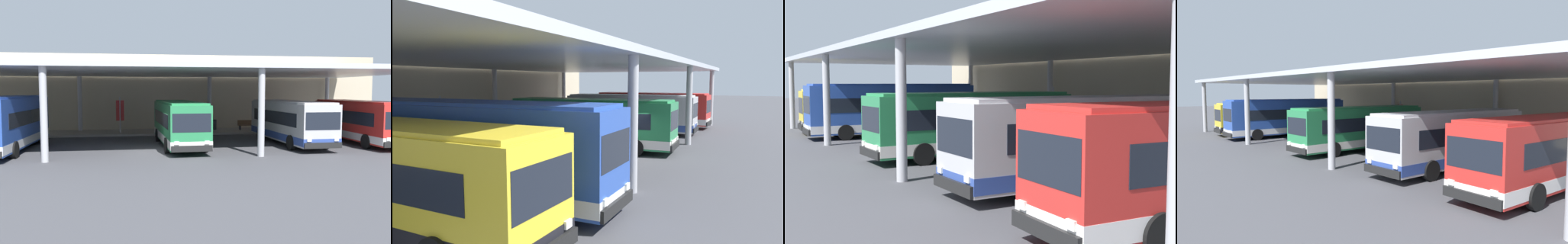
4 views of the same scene
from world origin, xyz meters
TOP-DOWN VIEW (x-y plane):
  - ground_plane at (0.00, 0.00)m, footprint 200.00×200.00m
  - platform_kerb at (0.00, 11.75)m, footprint 42.00×4.50m
  - station_building_facade at (0.00, 15.00)m, footprint 48.00×1.60m
  - canopy_shelter at (0.00, 5.50)m, footprint 40.00×17.00m
  - bus_nearest_bay at (-12.84, 2.42)m, footprint 3.13×10.65m
  - bus_second_bay at (-9.33, 2.56)m, footprint 2.86×11.37m
  - bus_middle_bay at (1.86, 2.79)m, footprint 2.94×10.60m
  - bus_far_bay at (10.12, 2.87)m, footprint 2.81×10.56m
  - banner_sign at (-2.42, 10.94)m, footprint 0.70×0.12m

SIDE VIEW (x-z plane):
  - ground_plane at x=0.00m, z-range 0.00..0.00m
  - platform_kerb at x=0.00m, z-range 0.00..0.18m
  - bus_nearest_bay at x=-12.84m, z-range 0.07..3.24m
  - bus_middle_bay at x=1.86m, z-range 0.07..3.24m
  - bus_far_bay at x=10.12m, z-range 0.07..3.24m
  - bus_second_bay at x=-9.33m, z-range 0.06..3.63m
  - banner_sign at x=-2.42m, z-range 0.38..3.58m
  - station_building_facade at x=0.00m, z-range 0.00..7.43m
  - canopy_shelter at x=0.00m, z-range 2.54..8.09m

